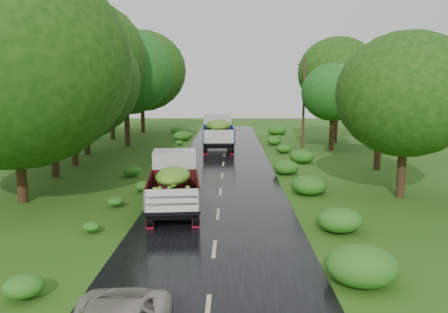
{
  "coord_description": "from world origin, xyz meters",
  "views": [
    {
      "loc": [
        0.56,
        -13.71,
        5.32
      ],
      "look_at": [
        0.17,
        8.76,
        1.7
      ],
      "focal_mm": 35.0,
      "sensor_mm": 36.0,
      "label": 1
    }
  ],
  "objects": [
    {
      "name": "ground",
      "position": [
        0.0,
        0.0,
        0.0
      ],
      "size": [
        120.0,
        120.0,
        0.0
      ],
      "primitive_type": "plane",
      "color": "#224D10",
      "rests_on": "ground"
    },
    {
      "name": "truck_near",
      "position": [
        -1.91,
        4.54,
        1.34
      ],
      "size": [
        2.59,
        5.83,
        2.38
      ],
      "rotation": [
        0.0,
        0.0,
        0.11
      ],
      "color": "black",
      "rests_on": "ground"
    },
    {
      "name": "trees_right",
      "position": [
        9.62,
        18.74,
        5.48
      ],
      "size": [
        5.49,
        24.82,
        8.3
      ],
      "color": "black",
      "rests_on": "ground"
    },
    {
      "name": "trees_left",
      "position": [
        -9.97,
        20.63,
        6.73
      ],
      "size": [
        6.86,
        35.82,
        9.5
      ],
      "color": "black",
      "rests_on": "ground"
    },
    {
      "name": "truck_far",
      "position": [
        -0.59,
        23.13,
        1.64
      ],
      "size": [
        2.77,
        7.0,
        2.89
      ],
      "rotation": [
        0.0,
        0.0,
        0.05
      ],
      "color": "black",
      "rests_on": "ground"
    },
    {
      "name": "road",
      "position": [
        0.0,
        5.0,
        0.01
      ],
      "size": [
        6.5,
        80.0,
        0.02
      ],
      "primitive_type": "cube",
      "color": "black",
      "rests_on": "ground"
    },
    {
      "name": "utility_pole",
      "position": [
        6.8,
        24.41,
        4.01
      ],
      "size": [
        1.32,
        0.54,
        7.78
      ],
      "rotation": [
        0.0,
        0.0,
        -0.34
      ],
      "color": "#382616",
      "rests_on": "ground"
    },
    {
      "name": "shrubs",
      "position": [
        0.0,
        14.0,
        0.35
      ],
      "size": [
        11.9,
        44.0,
        0.7
      ],
      "color": "#2A6016",
      "rests_on": "ground"
    },
    {
      "name": "road_lines",
      "position": [
        0.0,
        6.0,
        0.02
      ],
      "size": [
        0.12,
        69.6,
        0.0
      ],
      "color": "#BFB78C",
      "rests_on": "road"
    }
  ]
}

